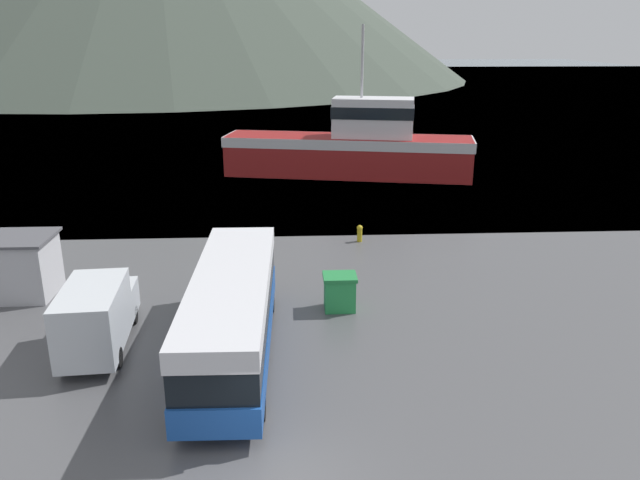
{
  "coord_description": "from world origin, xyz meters",
  "views": [
    {
      "loc": [
        0.34,
        -12.73,
        10.71
      ],
      "look_at": [
        1.7,
        13.4,
        2.0
      ],
      "focal_mm": 35.0,
      "sensor_mm": 36.0,
      "label": 1
    }
  ],
  "objects_px": {
    "delivery_van": "(97,315)",
    "fishing_boat": "(352,146)",
    "dock_kiosk": "(22,266)",
    "storage_bin": "(340,292)",
    "tour_bus": "(232,311)"
  },
  "relations": [
    {
      "from": "dock_kiosk",
      "to": "tour_bus",
      "type": "bearing_deg",
      "value": -32.18
    },
    {
      "from": "tour_bus",
      "to": "storage_bin",
      "type": "bearing_deg",
      "value": 44.37
    },
    {
      "from": "tour_bus",
      "to": "dock_kiosk",
      "type": "height_order",
      "value": "tour_bus"
    },
    {
      "from": "tour_bus",
      "to": "storage_bin",
      "type": "xyz_separation_m",
      "value": [
        3.98,
        3.77,
        -0.99
      ]
    },
    {
      "from": "dock_kiosk",
      "to": "storage_bin",
      "type": "bearing_deg",
      "value": -9.1
    },
    {
      "from": "delivery_van",
      "to": "tour_bus",
      "type": "bearing_deg",
      "value": -14.19
    },
    {
      "from": "storage_bin",
      "to": "dock_kiosk",
      "type": "xyz_separation_m",
      "value": [
        -13.37,
        2.14,
        0.57
      ]
    },
    {
      "from": "delivery_van",
      "to": "dock_kiosk",
      "type": "xyz_separation_m",
      "value": [
        -4.58,
        5.05,
        -0.0
      ]
    },
    {
      "from": "tour_bus",
      "to": "storage_bin",
      "type": "relative_size",
      "value": 7.24
    },
    {
      "from": "storage_bin",
      "to": "fishing_boat",
      "type": "bearing_deg",
      "value": 83.08
    },
    {
      "from": "delivery_van",
      "to": "fishing_boat",
      "type": "relative_size",
      "value": 0.28
    },
    {
      "from": "delivery_van",
      "to": "fishing_boat",
      "type": "bearing_deg",
      "value": 62.95
    },
    {
      "from": "fishing_boat",
      "to": "storage_bin",
      "type": "xyz_separation_m",
      "value": [
        -3.03,
        -24.97,
        -1.56
      ]
    },
    {
      "from": "fishing_boat",
      "to": "dock_kiosk",
      "type": "distance_m",
      "value": 28.13
    },
    {
      "from": "delivery_van",
      "to": "storage_bin",
      "type": "relative_size",
      "value": 3.77
    }
  ]
}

